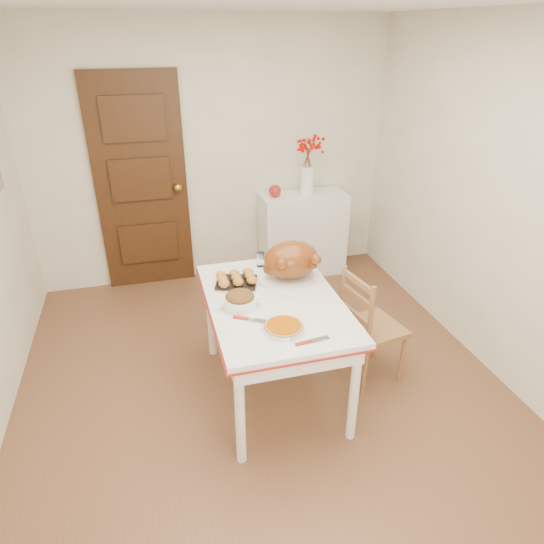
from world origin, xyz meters
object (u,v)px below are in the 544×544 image
object	(u,v)px
kitchen_table	(274,347)
pumpkin_pie	(284,327)
sideboard	(303,234)
chair_oak	(373,325)
turkey_platter	(291,262)

from	to	relation	value
kitchen_table	pumpkin_pie	size ratio (longest dim) A/B	5.33
sideboard	chair_oak	size ratio (longest dim) A/B	0.98
sideboard	kitchen_table	xyz separation A→B (m)	(-0.80, -1.78, -0.05)
kitchen_table	turkey_platter	world-z (taller)	turkey_platter
kitchen_table	pumpkin_pie	world-z (taller)	pumpkin_pie
pumpkin_pie	chair_oak	bearing A→B (deg)	23.94
kitchen_table	chair_oak	size ratio (longest dim) A/B	1.45
turkey_platter	sideboard	bearing A→B (deg)	63.89
chair_oak	turkey_platter	size ratio (longest dim) A/B	1.95
kitchen_table	turkey_platter	bearing A→B (deg)	50.88
chair_oak	turkey_platter	bearing A→B (deg)	55.54
chair_oak	turkey_platter	distance (m)	0.77
sideboard	chair_oak	xyz separation A→B (m)	(-0.06, -1.79, 0.01)
pumpkin_pie	kitchen_table	bearing A→B (deg)	83.61
kitchen_table	chair_oak	distance (m)	0.75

